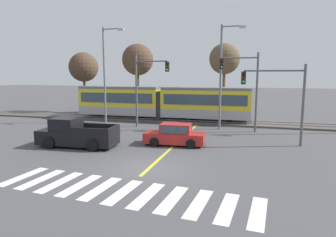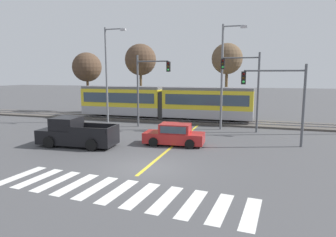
# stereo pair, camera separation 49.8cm
# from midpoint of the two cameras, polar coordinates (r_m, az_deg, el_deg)

# --- Properties ---
(ground_plane) EXTENTS (200.00, 200.00, 0.00)m
(ground_plane) POSITION_cam_midpoint_polar(r_m,az_deg,el_deg) (16.10, -3.32, -9.43)
(ground_plane) COLOR #474749
(track_bed) EXTENTS (120.00, 4.00, 0.18)m
(track_bed) POSITION_cam_midpoint_polar(r_m,az_deg,el_deg) (31.22, 6.88, -0.54)
(track_bed) COLOR #4C4742
(track_bed) RESTS_ON ground
(rail_near) EXTENTS (120.00, 0.08, 0.10)m
(rail_near) POSITION_cam_midpoint_polar(r_m,az_deg,el_deg) (30.50, 6.65, -0.49)
(rail_near) COLOR #939399
(rail_near) RESTS_ON track_bed
(rail_far) EXTENTS (120.00, 0.08, 0.10)m
(rail_far) POSITION_cam_midpoint_polar(r_m,az_deg,el_deg) (31.90, 7.12, -0.10)
(rail_far) COLOR #939399
(rail_far) RESTS_ON track_bed
(light_rail_tram) EXTENTS (18.50, 2.64, 3.43)m
(light_rail_tram) POSITION_cam_midpoint_polar(r_m,az_deg,el_deg) (31.95, -0.41, 3.26)
(light_rail_tram) COLOR #9E9EA3
(light_rail_tram) RESTS_ON track_bed
(crosswalk_stripe_0) EXTENTS (0.79, 2.84, 0.01)m
(crosswalk_stripe_0) POSITION_cam_midpoint_polar(r_m,az_deg,el_deg) (16.55, -25.39, -9.75)
(crosswalk_stripe_0) COLOR silver
(crosswalk_stripe_0) RESTS_ON ground
(crosswalk_stripe_1) EXTENTS (0.79, 2.84, 0.01)m
(crosswalk_stripe_1) POSITION_cam_midpoint_polar(r_m,az_deg,el_deg) (15.79, -22.62, -10.45)
(crosswalk_stripe_1) COLOR silver
(crosswalk_stripe_1) RESTS_ON ground
(crosswalk_stripe_2) EXTENTS (0.79, 2.84, 0.01)m
(crosswalk_stripe_2) POSITION_cam_midpoint_polar(r_m,az_deg,el_deg) (15.07, -19.57, -11.19)
(crosswalk_stripe_2) COLOR silver
(crosswalk_stripe_2) RESTS_ON ground
(crosswalk_stripe_3) EXTENTS (0.79, 2.84, 0.01)m
(crosswalk_stripe_3) POSITION_cam_midpoint_polar(r_m,az_deg,el_deg) (14.39, -16.20, -11.96)
(crosswalk_stripe_3) COLOR silver
(crosswalk_stripe_3) RESTS_ON ground
(crosswalk_stripe_4) EXTENTS (0.79, 2.84, 0.01)m
(crosswalk_stripe_4) POSITION_cam_midpoint_polar(r_m,az_deg,el_deg) (13.78, -12.50, -12.76)
(crosswalk_stripe_4) COLOR silver
(crosswalk_stripe_4) RESTS_ON ground
(crosswalk_stripe_5) EXTENTS (0.79, 2.84, 0.01)m
(crosswalk_stripe_5) POSITION_cam_midpoint_polar(r_m,az_deg,el_deg) (13.22, -8.44, -13.57)
(crosswalk_stripe_5) COLOR silver
(crosswalk_stripe_5) RESTS_ON ground
(crosswalk_stripe_6) EXTENTS (0.79, 2.84, 0.01)m
(crosswalk_stripe_6) POSITION_cam_midpoint_polar(r_m,az_deg,el_deg) (12.74, -4.02, -14.38)
(crosswalk_stripe_6) COLOR silver
(crosswalk_stripe_6) RESTS_ON ground
(crosswalk_stripe_7) EXTENTS (0.79, 2.84, 0.01)m
(crosswalk_stripe_7) POSITION_cam_midpoint_polar(r_m,az_deg,el_deg) (12.34, 0.76, -15.15)
(crosswalk_stripe_7) COLOR silver
(crosswalk_stripe_7) RESTS_ON ground
(crosswalk_stripe_8) EXTENTS (0.79, 2.84, 0.01)m
(crosswalk_stripe_8) POSITION_cam_midpoint_polar(r_m,az_deg,el_deg) (12.02, 5.85, -15.85)
(crosswalk_stripe_8) COLOR silver
(crosswalk_stripe_8) RESTS_ON ground
(crosswalk_stripe_9) EXTENTS (0.79, 2.84, 0.01)m
(crosswalk_stripe_9) POSITION_cam_midpoint_polar(r_m,az_deg,el_deg) (11.80, 11.21, -16.46)
(crosswalk_stripe_9) COLOR silver
(crosswalk_stripe_9) RESTS_ON ground
(crosswalk_stripe_10) EXTENTS (0.79, 2.84, 0.01)m
(crosswalk_stripe_10) POSITION_cam_midpoint_polar(r_m,az_deg,el_deg) (11.68, 16.76, -16.94)
(crosswalk_stripe_10) COLOR silver
(crosswalk_stripe_10) RESTS_ON ground
(lane_centre_line) EXTENTS (0.20, 15.33, 0.01)m
(lane_centre_line) POSITION_cam_midpoint_polar(r_m,az_deg,el_deg) (21.95, 2.43, -4.55)
(lane_centre_line) COLOR gold
(lane_centre_line) RESTS_ON ground
(sedan_crossing) EXTENTS (4.29, 2.10, 1.52)m
(sedan_crossing) POSITION_cam_midpoint_polar(r_m,az_deg,el_deg) (21.06, 1.88, -3.17)
(sedan_crossing) COLOR #B22323
(sedan_crossing) RESTS_ON ground
(pickup_truck) EXTENTS (5.50, 2.45, 1.98)m
(pickup_truck) POSITION_cam_midpoint_polar(r_m,az_deg,el_deg) (21.58, -16.51, -2.85)
(pickup_truck) COLOR black
(pickup_truck) RESTS_ON ground
(traffic_light_far_left) EXTENTS (3.25, 0.38, 6.67)m
(traffic_light_far_left) POSITION_cam_midpoint_polar(r_m,az_deg,el_deg) (27.83, -3.36, 7.10)
(traffic_light_far_left) COLOR #515459
(traffic_light_far_left) RESTS_ON ground
(traffic_light_far_right) EXTENTS (3.25, 0.38, 6.74)m
(traffic_light_far_right) POSITION_cam_midpoint_polar(r_m,az_deg,el_deg) (26.41, 15.21, 6.96)
(traffic_light_far_right) COLOR #515459
(traffic_light_far_right) RESTS_ON ground
(traffic_light_mid_right) EXTENTS (4.25, 0.38, 5.61)m
(traffic_light_mid_right) POSITION_cam_midpoint_polar(r_m,az_deg,el_deg) (21.98, 21.28, 4.79)
(traffic_light_mid_right) COLOR #515459
(traffic_light_mid_right) RESTS_ON ground
(street_lamp_west) EXTENTS (2.32, 0.28, 9.53)m
(street_lamp_west) POSITION_cam_midpoint_polar(r_m,az_deg,el_deg) (31.14, -10.88, 9.10)
(street_lamp_west) COLOR slate
(street_lamp_west) RESTS_ON ground
(street_lamp_centre) EXTENTS (2.12, 0.28, 9.21)m
(street_lamp_centre) POSITION_cam_midpoint_polar(r_m,az_deg,el_deg) (27.05, 11.16, 8.80)
(street_lamp_centre) COLOR slate
(street_lamp_centre) RESTS_ON ground
(bare_tree_far_west) EXTENTS (3.75, 3.75, 7.71)m
(bare_tree_far_west) POSITION_cam_midpoint_polar(r_m,az_deg,el_deg) (40.49, -14.83, 9.40)
(bare_tree_far_west) COLOR brown
(bare_tree_far_west) RESTS_ON ground
(bare_tree_west) EXTENTS (3.91, 3.91, 8.69)m
(bare_tree_west) POSITION_cam_midpoint_polar(r_m,az_deg,el_deg) (38.28, -4.88, 11.05)
(bare_tree_west) COLOR brown
(bare_tree_west) RESTS_ON ground
(bare_tree_east) EXTENTS (3.43, 3.43, 8.35)m
(bare_tree_east) POSITION_cam_midpoint_polar(r_m,az_deg,el_deg) (34.59, 11.59, 11.01)
(bare_tree_east) COLOR brown
(bare_tree_east) RESTS_ON ground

